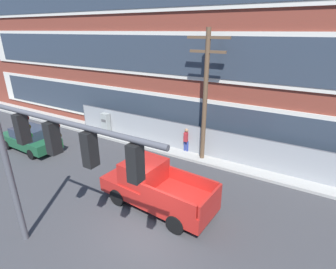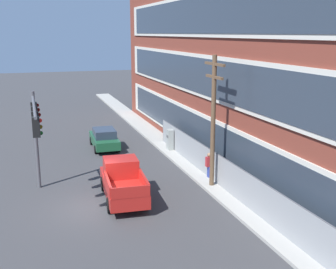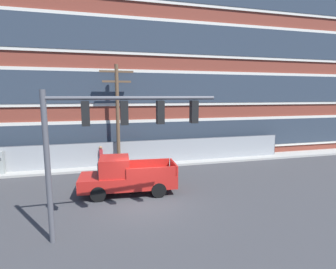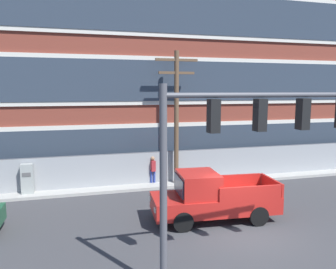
{
  "view_description": "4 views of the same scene",
  "coord_description": "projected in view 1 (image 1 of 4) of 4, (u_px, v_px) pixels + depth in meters",
  "views": [
    {
      "loc": [
        4.81,
        -6.61,
        7.46
      ],
      "look_at": [
        -2.16,
        5.12,
        1.99
      ],
      "focal_mm": 28.0,
      "sensor_mm": 36.0,
      "label": 1
    },
    {
      "loc": [
        20.3,
        -2.8,
        8.75
      ],
      "look_at": [
        -0.35,
        4.05,
        3.48
      ],
      "focal_mm": 45.0,
      "sensor_mm": 36.0,
      "label": 2
    },
    {
      "loc": [
        -2.05,
        -12.51,
        5.42
      ],
      "look_at": [
        2.54,
        4.97,
        2.71
      ],
      "focal_mm": 28.0,
      "sensor_mm": 36.0,
      "label": 3
    },
    {
      "loc": [
        -5.95,
        -10.71,
        5.45
      ],
      "look_at": [
        -2.05,
        3.85,
        3.4
      ],
      "focal_mm": 35.0,
      "sensor_mm": 36.0,
      "label": 4
    }
  ],
  "objects": [
    {
      "name": "ground_plane",
      "position": [
        149.0,
        233.0,
        10.33
      ],
      "size": [
        160.0,
        160.0,
        0.0
      ],
      "primitive_type": "plane",
      "color": "#38383A"
    },
    {
      "name": "sidewalk_building_side",
      "position": [
        215.0,
        159.0,
        16.04
      ],
      "size": [
        80.0,
        1.81,
        0.16
      ],
      "primitive_type": "cube",
      "color": "#9E9B93",
      "rests_on": "ground"
    },
    {
      "name": "chain_link_fence",
      "position": [
        231.0,
        148.0,
        15.35
      ],
      "size": [
        24.3,
        0.06,
        1.96
      ],
      "color": "gray",
      "rests_on": "ground"
    },
    {
      "name": "traffic_signal_mast",
      "position": [
        45.0,
        152.0,
        7.43
      ],
      "size": [
        6.46,
        0.43,
        5.62
      ],
      "color": "#4C4C51",
      "rests_on": "ground"
    },
    {
      "name": "pickup_truck_red",
      "position": [
        155.0,
        187.0,
        11.61
      ],
      "size": [
        5.41,
        2.34,
        2.08
      ],
      "color": "#AD1E19",
      "rests_on": "ground"
    },
    {
      "name": "sedan_dark_green",
      "position": [
        30.0,
        138.0,
        17.28
      ],
      "size": [
        4.46,
        1.95,
        1.56
      ],
      "color": "#194C2D",
      "rests_on": "ground"
    },
    {
      "name": "utility_pole_near_corner",
      "position": [
        205.0,
        92.0,
        14.58
      ],
      "size": [
        2.39,
        0.26,
        7.59
      ],
      "color": "brown",
      "rests_on": "ground"
    },
    {
      "name": "electrical_cabinet",
      "position": [
        106.0,
        124.0,
        19.71
      ],
      "size": [
        0.6,
        0.42,
        1.7
      ],
      "color": "#939993",
      "rests_on": "ground"
    },
    {
      "name": "pedestrian_near_cabinet",
      "position": [
        186.0,
        139.0,
        16.71
      ],
      "size": [
        0.32,
        0.43,
        1.69
      ],
      "color": "navy",
      "rests_on": "ground"
    }
  ]
}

